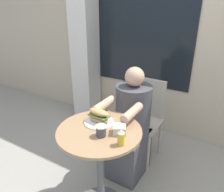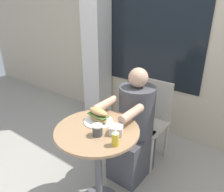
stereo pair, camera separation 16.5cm
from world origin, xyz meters
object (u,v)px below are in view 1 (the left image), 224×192
(seated_diner, at_px, (131,131))
(sandwich_on_plate, at_px, (99,117))
(cafe_table, at_px, (100,153))
(diner_chair, at_px, (145,112))
(drink_cup, at_px, (101,131))
(condiment_bottle, at_px, (121,138))

(seated_diner, xyz_separation_m, sandwich_on_plate, (-0.09, -0.40, 0.32))
(cafe_table, xyz_separation_m, seated_diner, (0.03, 0.49, -0.07))
(diner_chair, xyz_separation_m, drink_cup, (0.02, -0.90, 0.27))
(diner_chair, relative_size, seated_diner, 0.79)
(seated_diner, distance_m, condiment_bottle, 0.69)
(seated_diner, bearing_deg, drink_cup, 94.08)
(sandwich_on_plate, relative_size, drink_cup, 2.83)
(seated_diner, xyz_separation_m, condiment_bottle, (0.19, -0.57, 0.33))
(drink_cup, bearing_deg, condiment_bottle, -6.89)
(diner_chair, xyz_separation_m, condiment_bottle, (0.19, -0.92, 0.28))
(drink_cup, bearing_deg, cafe_table, 133.36)
(condiment_bottle, bearing_deg, seated_diner, 108.88)
(diner_chair, relative_size, condiment_bottle, 7.54)
(sandwich_on_plate, height_order, drink_cup, sandwich_on_plate)
(cafe_table, distance_m, diner_chair, 0.84)
(drink_cup, height_order, condiment_bottle, condiment_bottle)
(sandwich_on_plate, bearing_deg, seated_diner, 78.08)
(cafe_table, xyz_separation_m, condiment_bottle, (0.22, -0.08, 0.27))
(cafe_table, distance_m, drink_cup, 0.26)
(seated_diner, height_order, drink_cup, seated_diner)
(seated_diner, distance_m, sandwich_on_plate, 0.52)
(diner_chair, relative_size, drink_cup, 10.78)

